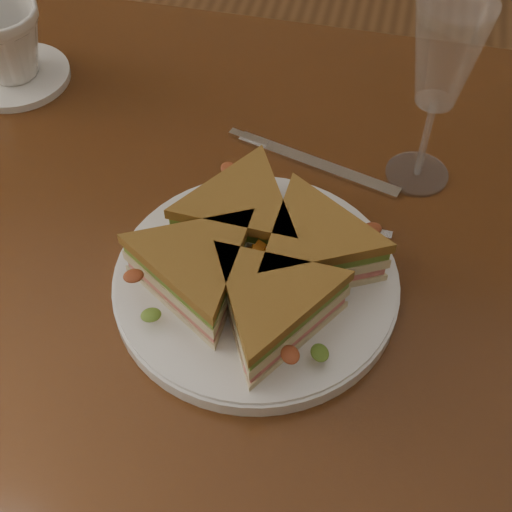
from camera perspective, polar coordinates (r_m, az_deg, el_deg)
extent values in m
plane|color=brown|center=(1.41, 0.14, -18.69)|extent=(6.00, 6.00, 0.00)
cube|color=#371C0C|center=(0.77, 0.25, 0.65)|extent=(1.20, 0.80, 0.04)
cylinder|color=#321C0F|center=(1.42, -18.41, 4.96)|extent=(0.06, 0.06, 0.71)
cylinder|color=white|center=(0.70, 0.00, -2.16)|extent=(0.28, 0.28, 0.02)
cube|color=silver|center=(0.76, 6.03, 2.51)|extent=(0.13, 0.02, 0.00)
ellipsoid|color=silver|center=(0.78, -0.84, 4.06)|extent=(0.05, 0.03, 0.01)
cube|color=silver|center=(0.83, 4.94, 7.30)|extent=(0.20, 0.07, 0.00)
cube|color=silver|center=(0.86, -0.57, 9.33)|extent=(0.05, 0.02, 0.00)
cylinder|color=white|center=(0.83, 12.73, 6.43)|extent=(0.07, 0.07, 0.00)
cylinder|color=white|center=(0.80, 13.39, 9.12)|extent=(0.01, 0.01, 0.10)
cone|color=white|center=(0.73, 14.94, 15.30)|extent=(0.08, 0.08, 0.11)
cylinder|color=white|center=(1.00, -18.62, 13.47)|extent=(0.14, 0.14, 0.01)
imported|color=white|center=(0.97, -19.40, 15.83)|extent=(0.11, 0.11, 0.09)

